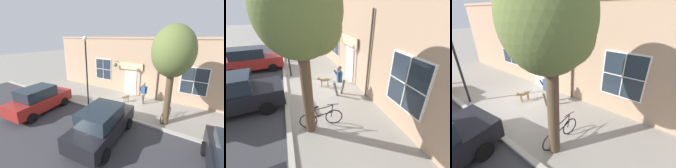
{
  "view_description": "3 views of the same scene",
  "coord_description": "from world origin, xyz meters",
  "views": [
    {
      "loc": [
        9.54,
        4.93,
        4.98
      ],
      "look_at": [
        -0.75,
        -1.62,
        1.12
      ],
      "focal_mm": 24.0,
      "sensor_mm": 36.0,
      "label": 1
    },
    {
      "loc": [
        1.66,
        7.99,
        4.32
      ],
      "look_at": [
        -0.5,
        1.87,
        1.02
      ],
      "focal_mm": 24.0,
      "sensor_mm": 36.0,
      "label": 2
    },
    {
      "loc": [
        3.97,
        5.91,
        4.41
      ],
      "look_at": [
        -1.25,
        1.95,
        1.22
      ],
      "focal_mm": 24.0,
      "sensor_mm": 36.0,
      "label": 3
    }
  ],
  "objects": [
    {
      "name": "pedestrian_walking",
      "position": [
        -0.81,
        1.2,
        1.02
      ],
      "size": [
        0.76,
        0.59,
        1.69
      ],
      "color": "#6B665B",
      "rests_on": "ground_plane"
    },
    {
      "name": "street_tree_by_curb",
      "position": [
        1.09,
        3.41,
        4.1
      ],
      "size": [
        2.48,
        2.24,
        5.62
      ],
      "color": "brown",
      "rests_on": "ground_plane"
    },
    {
      "name": "leaning_bicycle",
      "position": [
        0.71,
        3.29,
        0.38
      ],
      "size": [
        1.73,
        0.27,
        1.0
      ],
      "color": "black",
      "rests_on": "ground_plane"
    },
    {
      "name": "dog_on_leash",
      "position": [
        -0.24,
        -0.03,
        0.45
      ],
      "size": [
        1.03,
        0.41,
        0.66
      ],
      "color": "#997A51",
      "rests_on": "ground_plane"
    },
    {
      "name": "fire_hydrant",
      "position": [
        1.76,
        -5.99,
        0.4
      ],
      "size": [
        0.34,
        0.2,
        0.77
      ],
      "color": "#99999E",
      "rests_on": "ground_plane"
    },
    {
      "name": "ground_plane",
      "position": [
        0.0,
        0.0,
        0.0
      ],
      "size": [
        90.0,
        90.0,
        0.0
      ],
      "primitive_type": "plane",
      "color": "gray"
    },
    {
      "name": "street_lamp",
      "position": [
        1.56,
        -2.33,
        3.27
      ],
      "size": [
        0.32,
        0.32,
        5.03
      ],
      "color": "black",
      "rests_on": "ground_plane"
    },
    {
      "name": "parked_car_nearest_curb",
      "position": [
        4.22,
        -4.38,
        0.88
      ],
      "size": [
        4.45,
        2.24,
        1.75
      ],
      "color": "maroon",
      "rests_on": "ground_plane"
    },
    {
      "name": "parked_car_mid_block",
      "position": [
        4.29,
        1.03,
        0.88
      ],
      "size": [
        4.45,
        2.24,
        1.75
      ],
      "color": "black",
      "rests_on": "ground_plane"
    },
    {
      "name": "storefront_facade",
      "position": [
        -2.34,
        0.0,
        2.49
      ],
      "size": [
        0.95,
        18.0,
        4.97
      ],
      "color": "tan",
      "rests_on": "ground_plane"
    }
  ]
}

